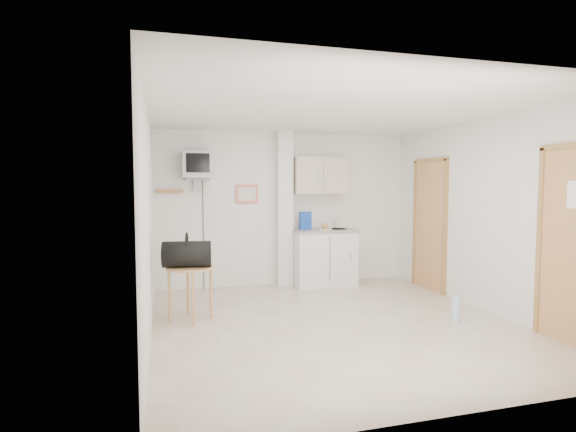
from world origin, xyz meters
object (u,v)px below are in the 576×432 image
object	(u,v)px
crt_television	(197,166)
duffel_bag	(187,254)
water_bottle	(456,310)
round_table	(190,274)

from	to	relation	value
crt_television	duffel_bag	bearing A→B (deg)	-99.09
duffel_bag	water_bottle	bearing A→B (deg)	-8.04
crt_television	round_table	xyz separation A→B (m)	(-0.20, -1.44, -1.37)
duffel_bag	water_bottle	distance (m)	3.32
round_table	duffel_bag	bearing A→B (deg)	-129.81
duffel_bag	round_table	bearing A→B (deg)	57.68
water_bottle	crt_television	bearing A→B (deg)	140.87
round_table	water_bottle	world-z (taller)	round_table
crt_television	water_bottle	distance (m)	4.14
round_table	duffel_bag	world-z (taller)	duffel_bag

